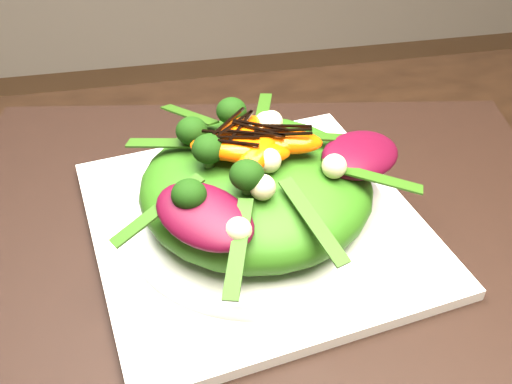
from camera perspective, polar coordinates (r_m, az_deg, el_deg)
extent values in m
cube|color=black|center=(0.52, 0.00, -3.74)|extent=(0.62, 0.51, 0.00)
cube|color=white|center=(0.52, 0.00, -3.14)|extent=(0.31, 0.31, 0.01)
cylinder|color=silver|center=(0.51, 0.00, -2.02)|extent=(0.29, 0.29, 0.02)
ellipsoid|color=#316813|center=(0.49, 0.00, 0.50)|extent=(0.20, 0.20, 0.07)
ellipsoid|color=#440719|center=(0.49, 9.92, 3.53)|extent=(0.09, 0.09, 0.02)
ellipsoid|color=#FF4B04|center=(0.47, -1.72, 4.74)|extent=(0.07, 0.05, 0.02)
sphere|color=black|center=(0.50, -9.12, 5.57)|extent=(0.05, 0.05, 0.04)
sphere|color=#C8BD8D|center=(0.44, 5.28, 0.55)|extent=(0.02, 0.02, 0.02)
cube|color=black|center=(0.47, -1.75, 5.64)|extent=(0.04, 0.02, 0.00)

